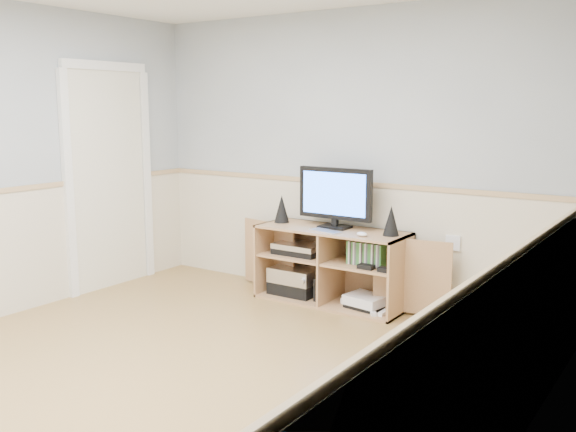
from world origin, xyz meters
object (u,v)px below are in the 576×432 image
Objects in this scene: monitor at (335,195)px; keyboard at (326,231)px; media_cabinet at (335,264)px; game_consoles at (365,301)px.

keyboard is (0.02, -0.19, -0.28)m from monitor.
game_consoles is at bearing -11.70° from media_cabinet.
media_cabinet is 7.24× the size of keyboard.
keyboard is at bearing -83.83° from monitor.
monitor is (0.00, -0.01, 0.60)m from media_cabinet.
monitor is 1.49× the size of game_consoles.
keyboard reaches higher than game_consoles.
media_cabinet is 0.38m from keyboard.
monitor reaches higher than keyboard.
game_consoles is (0.32, 0.13, -0.59)m from keyboard.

